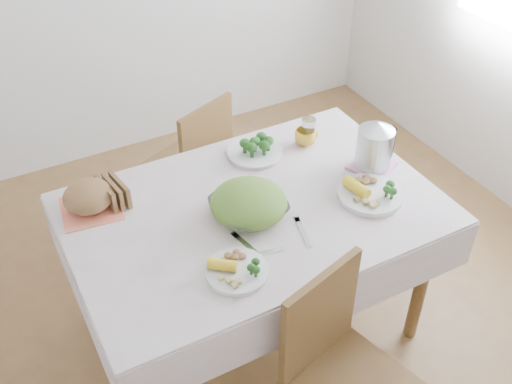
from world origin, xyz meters
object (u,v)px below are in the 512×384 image
dining_table (254,273)px  dinner_plate_left (237,271)px  yellow_mug (305,137)px  electric_kettle (375,145)px  chair_far (185,158)px  dinner_plate_right (370,195)px  salad_bowl (249,209)px  chair_near (353,382)px

dining_table → dinner_plate_left: 0.55m
yellow_mug → electric_kettle: 0.35m
dinner_plate_left → chair_far: bearing=77.2°
dinner_plate_right → salad_bowl: bearing=164.9°
chair_far → electric_kettle: bearing=100.3°
yellow_mug → dinner_plate_right: bearing=-86.1°
chair_far → dinner_plate_right: chair_far is taller
dinner_plate_right → dining_table: bearing=159.6°
electric_kettle → yellow_mug: bearing=129.2°
chair_far → yellow_mug: size_ratio=8.67×
yellow_mug → dining_table: bearing=-145.6°
dining_table → yellow_mug: 0.67m
dinner_plate_right → electric_kettle: electric_kettle is taller
chair_near → chair_far: (0.01, 1.57, -0.00)m
salad_bowl → electric_kettle: size_ratio=1.31×
salad_bowl → electric_kettle: bearing=2.7°
chair_far → yellow_mug: 0.76m
dinner_plate_left → dinner_plate_right: dinner_plate_right is taller
dining_table → dinner_plate_right: bearing=-20.4°
dinner_plate_right → yellow_mug: bearing=93.9°
dining_table → dinner_plate_right: dinner_plate_right is taller
dinner_plate_left → electric_kettle: 0.88m
dinner_plate_left → yellow_mug: yellow_mug is taller
yellow_mug → chair_far: bearing=125.0°
salad_bowl → dinner_plate_right: 0.52m
dining_table → yellow_mug: bearing=34.4°
salad_bowl → electric_kettle: (0.63, 0.03, 0.09)m
chair_near → yellow_mug: size_ratio=9.00×
chair_far → dinner_plate_left: (-0.26, -1.15, 0.31)m
salad_bowl → dinner_plate_left: size_ratio=1.25×
chair_near → electric_kettle: (0.57, 0.71, 0.42)m
salad_bowl → yellow_mug: yellow_mug is taller
dinner_plate_left → dinner_plate_right: bearing=10.5°
dining_table → dinner_plate_right: size_ratio=5.11×
chair_near → salad_bowl: chair_near is taller
dining_table → yellow_mug: size_ratio=14.31×
chair_far → electric_kettle: 1.11m
dinner_plate_left → yellow_mug: 0.88m
salad_bowl → dinner_plate_left: 0.32m
salad_bowl → dinner_plate_right: size_ratio=1.06×
chair_near → dinner_plate_left: bearing=105.1°
dining_table → chair_near: 0.72m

